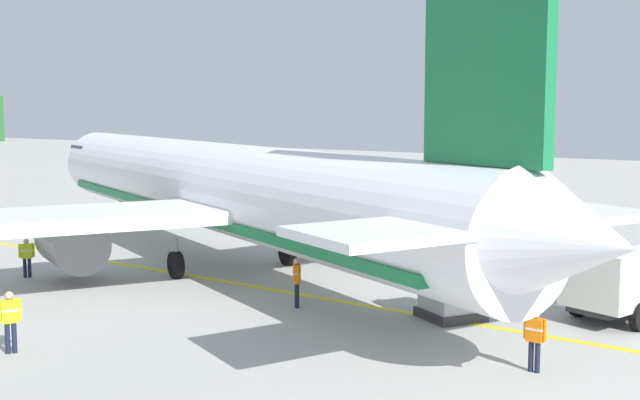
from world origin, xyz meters
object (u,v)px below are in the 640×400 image
object	(u,v)px
crew_marshaller	(297,278)
crew_loader_left	(10,317)
airliner_foreground	(224,190)
service_truck_fuel	(640,274)
crew_loader_right	(535,336)
crew_supervisor	(27,255)
cargo_container_mid	(450,289)

from	to	relation	value
crew_marshaller	crew_loader_left	world-z (taller)	crew_loader_left
airliner_foreground	crew_marshaller	distance (m)	8.12
service_truck_fuel	crew_marshaller	bearing A→B (deg)	121.08
crew_marshaller	crew_loader_right	distance (m)	9.38
crew_marshaller	airliner_foreground	bearing A→B (deg)	61.38
crew_loader_left	crew_supervisor	xyz separation A→B (m)	(6.36, 8.64, -0.11)
crew_loader_left	crew_marshaller	bearing A→B (deg)	-20.52
cargo_container_mid	crew_supervisor	xyz separation A→B (m)	(-4.32, 16.92, -0.04)
crew_marshaller	crew_loader_left	size ratio (longest dim) A/B	0.98
airliner_foreground	crew_supervisor	distance (m)	8.45
crew_marshaller	crew_loader_left	xyz separation A→B (m)	(-8.88, 3.32, 0.02)
cargo_container_mid	crew_loader_right	world-z (taller)	cargo_container_mid
airliner_foreground	crew_loader_left	world-z (taller)	airliner_foreground
service_truck_fuel	cargo_container_mid	xyz separation A→B (m)	(-4.13, 4.89, -0.42)
airliner_foreground	cargo_container_mid	xyz separation A→B (m)	(-1.92, -11.78, -2.41)
crew_marshaller	crew_loader_right	bearing A→B (deg)	-100.98
cargo_container_mid	crew_supervisor	size ratio (longest dim) A/B	1.50
cargo_container_mid	service_truck_fuel	bearing A→B (deg)	-49.78
service_truck_fuel	crew_marshaller	size ratio (longest dim) A/B	3.76
airliner_foreground	crew_loader_left	distance (m)	13.28
cargo_container_mid	crew_supervisor	world-z (taller)	cargo_container_mid
service_truck_fuel	crew_loader_right	world-z (taller)	service_truck_fuel
airliner_foreground	crew_marshaller	world-z (taller)	airliner_foreground
cargo_container_mid	crew_supervisor	bearing A→B (deg)	104.32
cargo_container_mid	crew_loader_left	world-z (taller)	cargo_container_mid
airliner_foreground	crew_supervisor	world-z (taller)	airliner_foreground
airliner_foreground	crew_loader_right	world-z (taller)	airliner_foreground
service_truck_fuel	crew_supervisor	bearing A→B (deg)	111.19
cargo_container_mid	crew_marshaller	bearing A→B (deg)	109.97
cargo_container_mid	crew_marshaller	distance (m)	5.28
airliner_foreground	crew_loader_left	xyz separation A→B (m)	(-12.60, -3.50, -2.34)
cargo_container_mid	crew_loader_right	distance (m)	5.56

